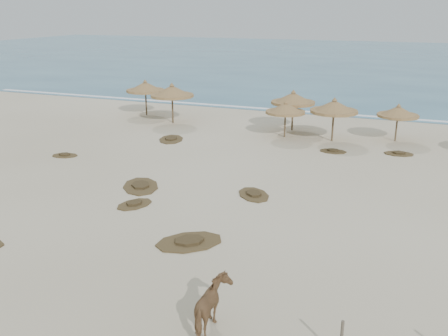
{
  "coord_description": "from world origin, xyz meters",
  "views": [
    {
      "loc": [
        7.48,
        -16.48,
        8.69
      ],
      "look_at": [
        -0.83,
        5.0,
        1.24
      ],
      "focal_mm": 40.0,
      "sensor_mm": 36.0,
      "label": 1
    }
  ],
  "objects": [
    {
      "name": "palapa_5",
      "position": [
        6.5,
        18.4,
        2.0
      ],
      "size": [
        3.28,
        3.28,
        2.57
      ],
      "rotation": [
        0.0,
        0.0,
        0.22
      ],
      "color": "brown",
      "rests_on": "ground"
    },
    {
      "name": "horse",
      "position": [
        2.85,
        -5.42,
        0.74
      ],
      "size": [
        0.99,
        1.84,
        1.48
      ],
      "primitive_type": "imported",
      "rotation": [
        0.0,
        0.0,
        3.26
      ],
      "color": "brown",
      "rests_on": "ground"
    },
    {
      "name": "scrub_1",
      "position": [
        -5.03,
        4.15,
        0.05
      ],
      "size": [
        2.97,
        3.25,
        0.16
      ],
      "rotation": [
        0.0,
        0.0,
        2.14
      ],
      "color": "brown",
      "rests_on": "ground"
    },
    {
      "name": "scrub_2",
      "position": [
        -4.06,
        1.92,
        0.05
      ],
      "size": [
        1.78,
        2.1,
        0.16
      ],
      "rotation": [
        0.0,
        0.0,
        1.16
      ],
      "color": "brown",
      "rests_on": "ground"
    },
    {
      "name": "scrub_8",
      "position": [
        -12.18,
        7.29,
        0.05
      ],
      "size": [
        1.79,
        1.39,
        0.16
      ],
      "rotation": [
        0.0,
        0.0,
        0.24
      ],
      "color": "brown",
      "rests_on": "ground"
    },
    {
      "name": "palapa_3",
      "position": [
        -0.81,
        16.71,
        2.01
      ],
      "size": [
        3.36,
        3.36,
        2.59
      ],
      "rotation": [
        0.0,
        0.0,
        -0.25
      ],
      "color": "brown",
      "rests_on": "ground"
    },
    {
      "name": "palapa_0",
      "position": [
        -13.64,
        19.94,
        2.31
      ],
      "size": [
        3.39,
        3.39,
        2.98
      ],
      "rotation": [
        0.0,
        0.0,
        -0.07
      ],
      "color": "brown",
      "rests_on": "ground"
    },
    {
      "name": "palapa_1",
      "position": [
        -10.15,
        17.95,
        2.45
      ],
      "size": [
        4.27,
        4.27,
        3.16
      ],
      "rotation": [
        0.0,
        0.0,
        -0.33
      ],
      "color": "brown",
      "rests_on": "ground"
    },
    {
      "name": "ocean",
      "position": [
        0.0,
        75.0,
        0.0
      ],
      "size": [
        200.0,
        100.0,
        0.01
      ],
      "primitive_type": "cube",
      "color": "#275C77",
      "rests_on": "ground"
    },
    {
      "name": "scrub_6",
      "position": [
        -7.88,
        13.16,
        0.05
      ],
      "size": [
        2.36,
        2.9,
        0.16
      ],
      "rotation": [
        0.0,
        0.0,
        1.91
      ],
      "color": "brown",
      "rests_on": "ground"
    },
    {
      "name": "scrub_10",
      "position": [
        6.89,
        15.07,
        0.05
      ],
      "size": [
        1.92,
        1.37,
        0.16
      ],
      "rotation": [
        0.0,
        0.0,
        0.12
      ],
      "color": "brown",
      "rests_on": "ground"
    },
    {
      "name": "scrub_9",
      "position": [
        -0.07,
        -0.69,
        0.05
      ],
      "size": [
        3.15,
        3.07,
        0.16
      ],
      "rotation": [
        0.0,
        0.0,
        0.72
      ],
      "color": "brown",
      "rests_on": "ground"
    },
    {
      "name": "scrub_7",
      "position": [
        3.0,
        14.16,
        0.05
      ],
      "size": [
        1.7,
        1.12,
        0.16
      ],
      "rotation": [
        0.0,
        0.0,
        0.02
      ],
      "color": "brown",
      "rests_on": "ground"
    },
    {
      "name": "foam_line",
      "position": [
        0.0,
        26.0,
        0.0
      ],
      "size": [
        70.0,
        0.6,
        0.01
      ],
      "primitive_type": "cube",
      "color": "white",
      "rests_on": "ground"
    },
    {
      "name": "palapa_4",
      "position": [
        2.47,
        16.85,
        2.32
      ],
      "size": [
        3.82,
        3.82,
        2.99
      ],
      "rotation": [
        0.0,
        0.0,
        -0.22
      ],
      "color": "brown",
      "rests_on": "ground"
    },
    {
      "name": "palapa_2",
      "position": [
        -0.81,
        18.92,
        2.34
      ],
      "size": [
        3.61,
        3.61,
        3.01
      ],
      "rotation": [
        0.0,
        0.0,
        0.13
      ],
      "color": "brown",
      "rests_on": "ground"
    },
    {
      "name": "scrub_3",
      "position": [
        0.68,
        5.08,
        0.05
      ],
      "size": [
        2.38,
        2.53,
        0.16
      ],
      "rotation": [
        0.0,
        0.0,
        2.22
      ],
      "color": "brown",
      "rests_on": "ground"
    },
    {
      "name": "ground",
      "position": [
        0.0,
        0.0,
        0.0
      ],
      "size": [
        160.0,
        160.0,
        0.0
      ],
      "primitive_type": "plane",
      "color": "beige",
      "rests_on": "ground"
    }
  ]
}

